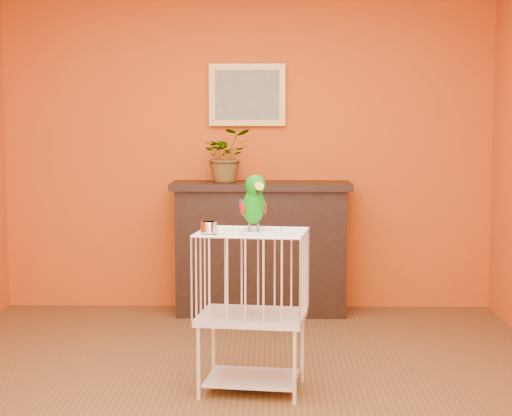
{
  "coord_description": "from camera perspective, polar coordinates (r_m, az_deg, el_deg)",
  "views": [
    {
      "loc": [
        0.21,
        -4.76,
        1.53
      ],
      "look_at": [
        0.11,
        0.04,
        1.05
      ],
      "focal_mm": 60.0,
      "sensor_mm": 36.0,
      "label": 1
    }
  ],
  "objects": [
    {
      "name": "framed_picture",
      "position": [
        6.99,
        -0.59,
        7.55
      ],
      "size": [
        0.62,
        0.04,
        0.5
      ],
      "color": "#C19045",
      "rests_on": "room_shell"
    },
    {
      "name": "console_cabinet",
      "position": [
        6.84,
        0.33,
        -2.67
      ],
      "size": [
        1.42,
        0.51,
        1.06
      ],
      "color": "black",
      "rests_on": "ground"
    },
    {
      "name": "parrot",
      "position": [
        4.81,
        -0.15,
        0.39
      ],
      "size": [
        0.17,
        0.29,
        0.32
      ],
      "rotation": [
        0.0,
        0.0,
        0.29
      ],
      "color": "#59544C",
      "rests_on": "birdcage"
    },
    {
      "name": "feed_cup",
      "position": [
        4.7,
        -3.16,
        -1.29
      ],
      "size": [
        0.09,
        0.09,
        0.06
      ],
      "primitive_type": "cylinder",
      "color": "silver",
      "rests_on": "birdcage"
    },
    {
      "name": "ground",
      "position": [
        5.01,
        -1.35,
        -12.06
      ],
      "size": [
        4.5,
        4.5,
        0.0
      ],
      "primitive_type": "plane",
      "color": "brown",
      "rests_on": "ground"
    },
    {
      "name": "birdcage",
      "position": [
        4.88,
        -0.27,
        -6.73
      ],
      "size": [
        0.65,
        0.53,
        0.92
      ],
      "rotation": [
        0.0,
        0.0,
        -0.13
      ],
      "color": "white",
      "rests_on": "ground"
    },
    {
      "name": "potted_plant",
      "position": [
        6.79,
        -1.98,
        3.12
      ],
      "size": [
        0.48,
        0.51,
        0.33
      ],
      "primitive_type": "imported",
      "rotation": [
        0.0,
        0.0,
        0.27
      ],
      "color": "#26722D",
      "rests_on": "console_cabinet"
    },
    {
      "name": "room_shell",
      "position": [
        4.77,
        -1.4,
        6.37
      ],
      "size": [
        4.5,
        4.5,
        4.5
      ],
      "color": "#C55412",
      "rests_on": "ground"
    }
  ]
}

